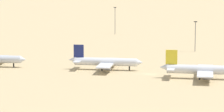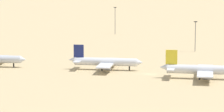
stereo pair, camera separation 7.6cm
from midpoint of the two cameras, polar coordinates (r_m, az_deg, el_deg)
ground at (r=248.47m, az=3.60°, el=-1.74°), size 4000.00×4000.00×0.00m
parked_jet_navy_2 at (r=257.52m, az=-0.67°, el=-0.56°), size 32.74×27.79×10.82m
parked_jet_yellow_3 at (r=239.38m, az=8.64°, el=-1.30°), size 34.57×29.31×11.42m
light_pole_west at (r=395.18m, az=0.30°, el=3.58°), size 1.80×0.50×18.06m
light_pole_east at (r=316.27m, az=8.00°, el=2.09°), size 1.80×0.50×16.06m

